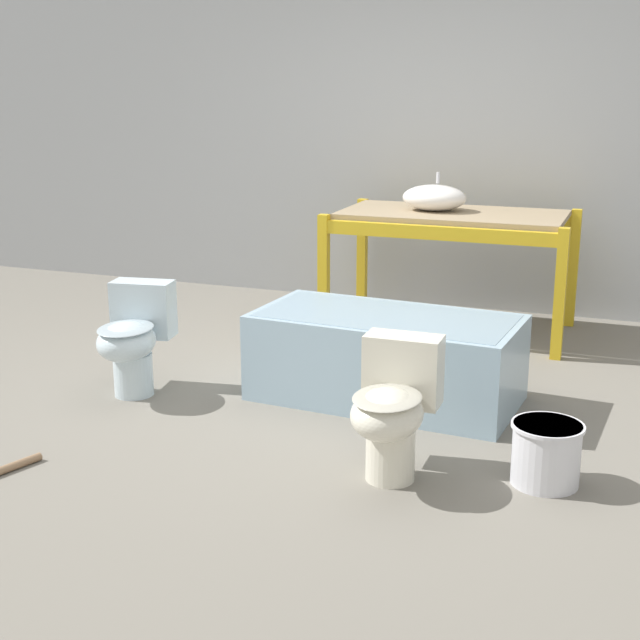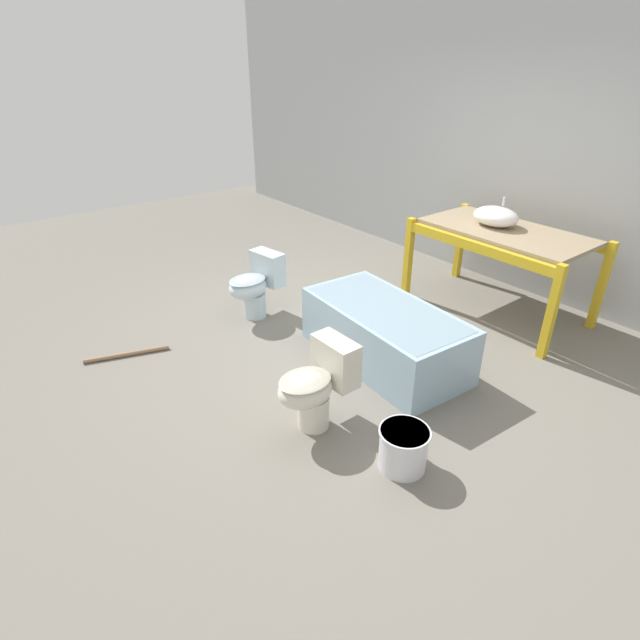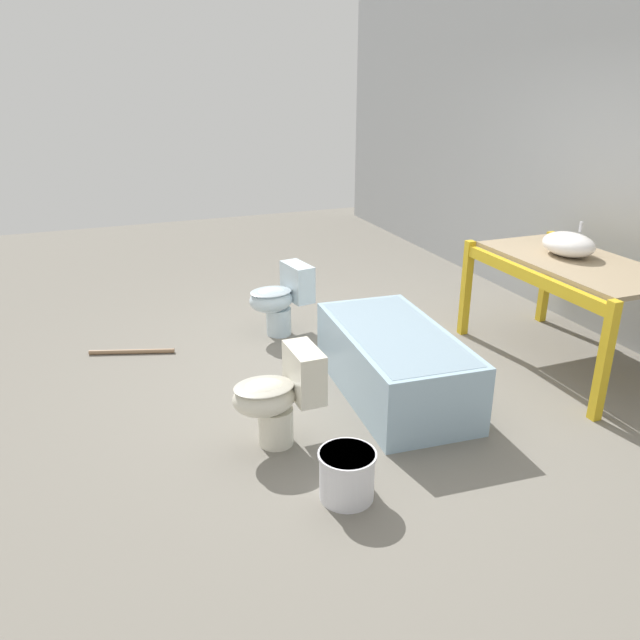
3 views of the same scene
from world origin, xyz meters
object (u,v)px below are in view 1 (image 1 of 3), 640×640
object	(u,v)px
bathtub_main	(386,351)
toilet_far	(133,337)
toilet_near	(393,407)
sink_basin	(434,198)
bucket_white	(546,452)

from	to	relation	value
bathtub_main	toilet_far	size ratio (longest dim) A/B	2.41
toilet_near	toilet_far	xyz separation A→B (m)	(-1.71, 0.56, 0.00)
sink_basin	bucket_white	world-z (taller)	sink_basin
toilet_far	bucket_white	size ratio (longest dim) A/B	1.93
sink_basin	toilet_far	xyz separation A→B (m)	(-1.26, -1.99, -0.61)
toilet_far	bathtub_main	bearing A→B (deg)	7.42
sink_basin	bucket_white	size ratio (longest dim) A/B	1.39
sink_basin	bathtub_main	world-z (taller)	sink_basin
sink_basin	bathtub_main	size ratio (longest dim) A/B	0.30
bathtub_main	toilet_near	distance (m)	1.03
bathtub_main	toilet_far	world-z (taller)	toilet_far
toilet_near	toilet_far	size ratio (longest dim) A/B	1.00
toilet_near	bucket_white	world-z (taller)	toilet_near
sink_basin	toilet_far	distance (m)	2.44
toilet_near	bucket_white	bearing A→B (deg)	14.01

